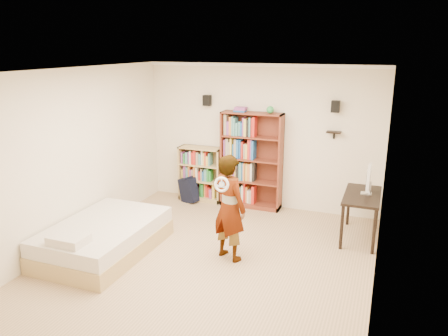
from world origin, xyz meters
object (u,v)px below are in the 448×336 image
at_px(computer_desk, 360,216).
at_px(daybed, 104,234).
at_px(low_bookshelf, 201,174).
at_px(person, 229,208).
at_px(tall_bookshelf, 251,161).

xyz_separation_m(computer_desk, daybed, (-3.54, -1.89, -0.08)).
distance_m(low_bookshelf, person, 2.58).
distance_m(tall_bookshelf, low_bookshelf, 1.11).
distance_m(tall_bookshelf, daybed, 3.09).
relative_size(computer_desk, daybed, 0.55).
relative_size(tall_bookshelf, daybed, 0.92).
distance_m(computer_desk, daybed, 4.02).
xyz_separation_m(low_bookshelf, daybed, (-0.41, -2.65, -0.25)).
relative_size(tall_bookshelf, person, 1.17).
xyz_separation_m(tall_bookshelf, person, (0.35, -2.14, -0.13)).
bearing_deg(low_bookshelf, person, -56.95).
bearing_deg(computer_desk, person, -141.25).
height_order(computer_desk, daybed, computer_desk).
relative_size(tall_bookshelf, low_bookshelf, 1.69).
height_order(tall_bookshelf, person, tall_bookshelf).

